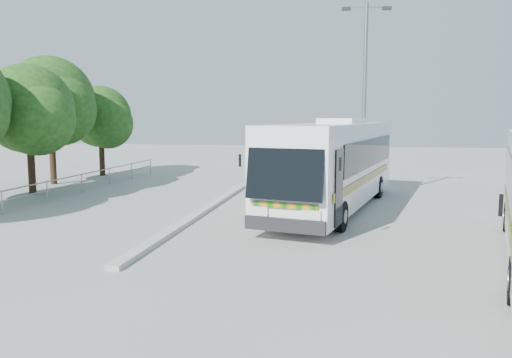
% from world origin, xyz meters
% --- Properties ---
extents(ground, '(100.00, 100.00, 0.00)m').
position_xyz_m(ground, '(0.00, 0.00, 0.00)').
color(ground, '#A1A19C').
rests_on(ground, ground).
extents(kerb_divider, '(0.40, 16.00, 0.15)m').
position_xyz_m(kerb_divider, '(-2.30, 2.00, 0.07)').
color(kerb_divider, '#B2B2AD').
rests_on(kerb_divider, ground).
extents(railing, '(0.06, 22.00, 1.00)m').
position_xyz_m(railing, '(-10.00, 4.00, 0.74)').
color(railing, gray).
rests_on(railing, ground).
extents(tree_far_c, '(4.97, 4.69, 6.49)m').
position_xyz_m(tree_far_c, '(-12.12, 5.10, 4.26)').
color(tree_far_c, '#382314').
rests_on(tree_far_c, ground).
extents(tree_far_d, '(5.62, 5.30, 7.33)m').
position_xyz_m(tree_far_d, '(-13.31, 8.80, 4.82)').
color(tree_far_d, '#382314').
rests_on(tree_far_d, ground).
extents(tree_far_e, '(4.54, 4.28, 5.92)m').
position_xyz_m(tree_far_e, '(-12.63, 13.30, 3.89)').
color(tree_far_e, '#382314').
rests_on(tree_far_e, ground).
extents(coach_main, '(5.27, 13.26, 3.61)m').
position_xyz_m(coach_main, '(2.96, 3.83, 1.98)').
color(coach_main, white).
rests_on(coach_main, ground).
extents(lamppost, '(2.19, 0.45, 8.95)m').
position_xyz_m(lamppost, '(4.12, 6.15, 4.94)').
color(lamppost, gray).
rests_on(lamppost, ground).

